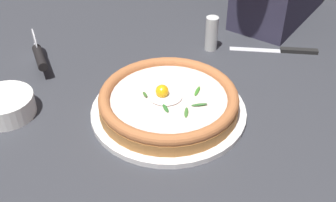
{
  "coord_description": "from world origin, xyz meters",
  "views": [
    {
      "loc": [
        -0.22,
        0.68,
        0.57
      ],
      "look_at": [
        0.0,
        0.01,
        0.03
      ],
      "focal_mm": 45.45,
      "sensor_mm": 36.0,
      "label": 1
    }
  ],
  "objects_px": {
    "pizza": "(168,100)",
    "pizza_cutter": "(38,53)",
    "side_bowl": "(5,105)",
    "table_knife": "(287,50)",
    "pepper_shaker": "(212,34)"
  },
  "relations": [
    {
      "from": "pizza",
      "to": "pizza_cutter",
      "type": "height_order",
      "value": "pizza_cutter"
    },
    {
      "from": "side_bowl",
      "to": "table_knife",
      "type": "xyz_separation_m",
      "value": [
        -0.54,
        -0.44,
        -0.02
      ]
    },
    {
      "from": "pizza",
      "to": "table_knife",
      "type": "distance_m",
      "value": 0.4
    },
    {
      "from": "pizza",
      "to": "pepper_shaker",
      "type": "xyz_separation_m",
      "value": [
        -0.02,
        -0.29,
        0.01
      ]
    },
    {
      "from": "pizza",
      "to": "table_knife",
      "type": "xyz_separation_m",
      "value": [
        -0.21,
        -0.34,
        -0.03
      ]
    },
    {
      "from": "pizza",
      "to": "table_knife",
      "type": "height_order",
      "value": "pizza"
    },
    {
      "from": "pepper_shaker",
      "to": "pizza",
      "type": "bearing_deg",
      "value": 85.39
    },
    {
      "from": "pizza",
      "to": "pizza_cutter",
      "type": "xyz_separation_m",
      "value": [
        0.35,
        -0.07,
        0.0
      ]
    },
    {
      "from": "pizza_cutter",
      "to": "pizza",
      "type": "bearing_deg",
      "value": 167.99
    },
    {
      "from": "pizza_cutter",
      "to": "table_knife",
      "type": "height_order",
      "value": "pizza_cutter"
    },
    {
      "from": "pepper_shaker",
      "to": "table_knife",
      "type": "bearing_deg",
      "value": -166.3
    },
    {
      "from": "pizza",
      "to": "pizza_cutter",
      "type": "bearing_deg",
      "value": -12.01
    },
    {
      "from": "side_bowl",
      "to": "pepper_shaker",
      "type": "distance_m",
      "value": 0.53
    },
    {
      "from": "pizza_cutter",
      "to": "pepper_shaker",
      "type": "bearing_deg",
      "value": -150.27
    },
    {
      "from": "side_bowl",
      "to": "pizza_cutter",
      "type": "xyz_separation_m",
      "value": [
        0.03,
        -0.18,
        0.02
      ]
    }
  ]
}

